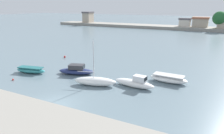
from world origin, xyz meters
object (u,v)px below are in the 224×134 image
object	(u,v)px
moored_boat_2	(95,81)
moored_boat_0	(31,70)
moored_boat_1	(76,70)
moored_boat_3	(135,83)
mooring_buoy_0	(65,57)
moored_boat_4	(168,79)
mooring_buoy_1	(13,79)

from	to	relation	value
moored_boat_2	moored_boat_0	bearing A→B (deg)	163.51
moored_boat_1	moored_boat_2	bearing A→B (deg)	-46.94
moored_boat_3	mooring_buoy_0	xyz separation A→B (m)	(-17.10, 7.79, -0.34)
moored_boat_4	mooring_buoy_0	size ratio (longest dim) A/B	13.00
moored_boat_0	moored_boat_2	distance (m)	10.95
moored_boat_2	moored_boat_3	distance (m)	4.83
moored_boat_2	moored_boat_4	world-z (taller)	moored_boat_2
moored_boat_2	moored_boat_4	xyz separation A→B (m)	(7.72, 5.23, -0.07)
moored_boat_1	moored_boat_4	bearing A→B (deg)	-6.26
moored_boat_2	mooring_buoy_1	world-z (taller)	moored_boat_2
mooring_buoy_1	moored_boat_4	bearing A→B (deg)	25.43
moored_boat_1	mooring_buoy_0	bearing A→B (deg)	120.62
mooring_buoy_0	mooring_buoy_1	distance (m)	13.14
moored_boat_0	moored_boat_3	bearing A→B (deg)	-5.73
moored_boat_0	moored_boat_2	world-z (taller)	moored_boat_2
moored_boat_0	mooring_buoy_1	world-z (taller)	moored_boat_0
moored_boat_0	moored_boat_2	size ratio (longest dim) A/B	0.86
moored_boat_0	moored_boat_1	xyz separation A→B (m)	(6.18, 2.66, 0.10)
moored_boat_1	mooring_buoy_0	size ratio (longest dim) A/B	14.59
moored_boat_4	mooring_buoy_1	xyz separation A→B (m)	(-18.23, -8.67, -0.35)
moored_boat_2	moored_boat_4	size ratio (longest dim) A/B	1.15
mooring_buoy_1	mooring_buoy_0	bearing A→B (deg)	99.14
moored_boat_1	moored_boat_4	world-z (taller)	moored_boat_1
moored_boat_0	moored_boat_4	world-z (taller)	moored_boat_4
moored_boat_1	moored_boat_2	distance (m)	5.45
moored_boat_2	mooring_buoy_0	distance (m)	15.80
moored_boat_0	moored_boat_3	size ratio (longest dim) A/B	0.91
moored_boat_3	moored_boat_0	bearing A→B (deg)	-168.84
moored_boat_4	mooring_buoy_0	bearing A→B (deg)	170.06
moored_boat_1	mooring_buoy_0	distance (m)	10.43
moored_boat_3	mooring_buoy_0	world-z (taller)	moored_boat_3
moored_boat_2	mooring_buoy_0	bearing A→B (deg)	126.26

